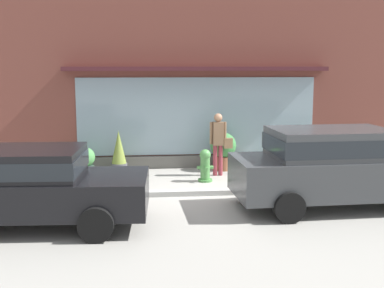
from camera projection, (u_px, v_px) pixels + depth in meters
ground_plane at (210, 192)px, 11.74m from camera, size 60.00×60.00×0.00m
curb_strip at (211, 192)px, 11.53m from camera, size 14.00×0.24×0.12m
storefront at (196, 78)px, 14.45m from camera, size 14.00×0.81×5.42m
fire_hydrant at (205, 165)px, 12.80m from camera, size 0.43×0.40×0.85m
pedestrian_with_handbag at (219, 140)px, 13.41m from camera, size 0.64×0.23×1.72m
parked_car_black at (22, 183)px, 9.09m from camera, size 4.53×2.13×1.49m
parked_car_dark_gray at (336, 164)px, 10.35m from camera, size 4.52×2.08×1.70m
potted_plant_doorstep at (312, 157)px, 14.51m from camera, size 0.41×0.41×0.64m
potted_plant_near_hydrant at (85, 160)px, 13.76m from camera, size 0.54×0.54×0.73m
potted_plant_by_entrance at (223, 149)px, 14.20m from camera, size 0.75×0.75×1.09m
potted_plant_low_front at (276, 158)px, 14.05m from camera, size 0.42×0.42×0.79m
potted_plant_corner_tall at (360, 151)px, 14.59m from camera, size 0.32×0.32×1.02m
potted_plant_window_left at (119, 152)px, 13.82m from camera, size 0.46×0.46×1.20m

